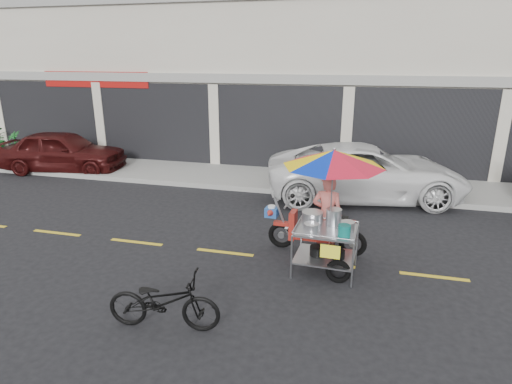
% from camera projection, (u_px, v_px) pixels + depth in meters
% --- Properties ---
extents(ground, '(90.00, 90.00, 0.00)m').
position_uv_depth(ground, '(323.00, 264.00, 8.24)').
color(ground, black).
extents(sidewalk, '(45.00, 3.00, 0.15)m').
position_uv_depth(sidewalk, '(342.00, 182.00, 13.28)').
color(sidewalk, gray).
rests_on(sidewalk, ground).
extents(shophouse_block, '(36.00, 8.11, 10.40)m').
position_uv_depth(shophouse_block, '(434.00, 44.00, 16.03)').
color(shophouse_block, beige).
rests_on(shophouse_block, ground).
extents(centerline, '(42.00, 0.10, 0.01)m').
position_uv_depth(centerline, '(323.00, 264.00, 8.24)').
color(centerline, gold).
rests_on(centerline, ground).
extents(maroon_sedan, '(4.35, 2.27, 1.41)m').
position_uv_depth(maroon_sedan, '(63.00, 151.00, 14.59)').
color(maroon_sedan, '#380D0C').
rests_on(maroon_sedan, ground).
extents(white_pickup, '(5.80, 3.49, 1.51)m').
position_uv_depth(white_pickup, '(366.00, 172.00, 11.82)').
color(white_pickup, white).
rests_on(white_pickup, ground).
extents(plant_short, '(0.71, 0.71, 0.97)m').
position_uv_depth(plant_short, '(15.00, 144.00, 16.14)').
color(plant_short, '#185620').
rests_on(plant_short, sidewalk).
extents(near_bicycle, '(1.72, 0.79, 0.87)m').
position_uv_depth(near_bicycle, '(164.00, 301.00, 6.19)').
color(near_bicycle, black).
rests_on(near_bicycle, ground).
extents(food_vendor_rig, '(2.32, 1.93, 2.34)m').
position_uv_depth(food_vendor_rig, '(329.00, 191.00, 7.82)').
color(food_vendor_rig, black).
rests_on(food_vendor_rig, ground).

